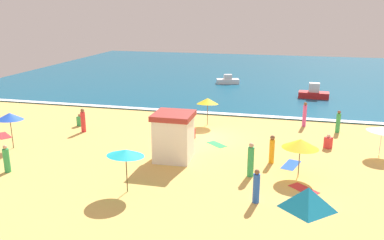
{
  "coord_description": "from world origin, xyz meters",
  "views": [
    {
      "loc": [
        5.41,
        -25.92,
        8.79
      ],
      "look_at": [
        -1.29,
        1.36,
        0.8
      ],
      "focal_mm": 37.48,
      "sensor_mm": 36.0,
      "label": 1
    }
  ],
  "objects_px": {
    "beachgoer_6": "(256,187)",
    "beachgoer_10": "(305,114)",
    "beach_umbrella_4": "(126,153)",
    "beachgoer_0": "(83,121)",
    "beach_umbrella_3": "(301,144)",
    "beachgoer_5": "(192,133)",
    "beachgoer_2": "(338,122)",
    "small_boat_0": "(228,80)",
    "beachgoer_8": "(7,160)",
    "beachgoer_9": "(251,161)",
    "beachgoer_1": "(80,120)",
    "beach_umbrella_2": "(10,116)",
    "beach_tent": "(308,198)",
    "small_boat_1": "(314,93)",
    "lifeguard_cabana": "(174,136)",
    "beach_umbrella_1": "(382,129)",
    "beach_umbrella_0": "(208,101)",
    "beachgoer_7": "(272,149)",
    "beachgoer_4": "(328,142)"
  },
  "relations": [
    {
      "from": "beach_umbrella_2",
      "to": "beach_umbrella_3",
      "type": "bearing_deg",
      "value": -0.7
    },
    {
      "from": "beach_umbrella_4",
      "to": "beachgoer_9",
      "type": "xyz_separation_m",
      "value": [
        5.67,
        3.32,
        -1.15
      ]
    },
    {
      "from": "beach_umbrella_3",
      "to": "beachgoer_10",
      "type": "distance_m",
      "value": 9.79
    },
    {
      "from": "lifeguard_cabana",
      "to": "beach_umbrella_1",
      "type": "distance_m",
      "value": 12.53
    },
    {
      "from": "beachgoer_2",
      "to": "small_boat_0",
      "type": "distance_m",
      "value": 19.59
    },
    {
      "from": "beachgoer_9",
      "to": "small_boat_0",
      "type": "bearing_deg",
      "value": 101.5
    },
    {
      "from": "lifeguard_cabana",
      "to": "beach_umbrella_2",
      "type": "height_order",
      "value": "lifeguard_cabana"
    },
    {
      "from": "beachgoer_2",
      "to": "beachgoer_7",
      "type": "xyz_separation_m",
      "value": [
        -4.33,
        -7.11,
        0.05
      ]
    },
    {
      "from": "beachgoer_7",
      "to": "beach_umbrella_0",
      "type": "bearing_deg",
      "value": 127.53
    },
    {
      "from": "beachgoer_9",
      "to": "beachgoer_5",
      "type": "bearing_deg",
      "value": 130.4
    },
    {
      "from": "beach_umbrella_2",
      "to": "beach_umbrella_1",
      "type": "bearing_deg",
      "value": 10.47
    },
    {
      "from": "beachgoer_0",
      "to": "small_boat_0",
      "type": "xyz_separation_m",
      "value": [
        7.32,
        20.73,
        -0.37
      ]
    },
    {
      "from": "lifeguard_cabana",
      "to": "beach_umbrella_3",
      "type": "relative_size",
      "value": 1.1
    },
    {
      "from": "beachgoer_9",
      "to": "beachgoer_10",
      "type": "height_order",
      "value": "beachgoer_9"
    },
    {
      "from": "beach_umbrella_2",
      "to": "beachgoer_9",
      "type": "bearing_deg",
      "value": -3.0
    },
    {
      "from": "beachgoer_6",
      "to": "beachgoer_10",
      "type": "bearing_deg",
      "value": 79.52
    },
    {
      "from": "beachgoer_0",
      "to": "beachgoer_5",
      "type": "distance_m",
      "value": 8.03
    },
    {
      "from": "beachgoer_5",
      "to": "small_boat_1",
      "type": "bearing_deg",
      "value": 59.68
    },
    {
      "from": "beach_umbrella_2",
      "to": "lifeguard_cabana",
      "type": "bearing_deg",
      "value": 3.38
    },
    {
      "from": "beach_umbrella_4",
      "to": "beach_tent",
      "type": "xyz_separation_m",
      "value": [
        8.53,
        0.25,
        -1.5
      ]
    },
    {
      "from": "beach_tent",
      "to": "small_boat_1",
      "type": "xyz_separation_m",
      "value": [
        1.28,
        23.29,
        0.04
      ]
    },
    {
      "from": "beach_tent",
      "to": "beachgoer_9",
      "type": "distance_m",
      "value": 4.21
    },
    {
      "from": "beachgoer_1",
      "to": "beach_umbrella_2",
      "type": "bearing_deg",
      "value": -106.3
    },
    {
      "from": "beach_umbrella_4",
      "to": "beach_tent",
      "type": "distance_m",
      "value": 8.67
    },
    {
      "from": "beachgoer_9",
      "to": "beachgoer_6",
      "type": "bearing_deg",
      "value": -79.22
    },
    {
      "from": "beach_tent",
      "to": "beachgoer_10",
      "type": "distance_m",
      "value": 13.39
    },
    {
      "from": "beach_umbrella_3",
      "to": "beachgoer_5",
      "type": "relative_size",
      "value": 2.73
    },
    {
      "from": "beachgoer_8",
      "to": "small_boat_0",
      "type": "bearing_deg",
      "value": 74.7
    },
    {
      "from": "beachgoer_6",
      "to": "small_boat_0",
      "type": "distance_m",
      "value": 29.31
    },
    {
      "from": "beachgoer_8",
      "to": "lifeguard_cabana",
      "type": "bearing_deg",
      "value": 25.83
    },
    {
      "from": "beachgoer_9",
      "to": "lifeguard_cabana",
      "type": "bearing_deg",
      "value": 163.09
    },
    {
      "from": "beach_tent",
      "to": "beachgoer_10",
      "type": "relative_size",
      "value": 1.03
    },
    {
      "from": "beach_umbrella_3",
      "to": "beachgoer_5",
      "type": "height_order",
      "value": "beach_umbrella_3"
    },
    {
      "from": "beachgoer_2",
      "to": "small_boat_1",
      "type": "relative_size",
      "value": 0.55
    },
    {
      "from": "beach_umbrella_4",
      "to": "beachgoer_0",
      "type": "relative_size",
      "value": 1.42
    },
    {
      "from": "beachgoer_4",
      "to": "small_boat_1",
      "type": "distance_m",
      "value": 14.61
    },
    {
      "from": "beach_umbrella_0",
      "to": "beach_umbrella_4",
      "type": "xyz_separation_m",
      "value": [
        -1.47,
        -12.29,
        0.17
      ]
    },
    {
      "from": "beachgoer_0",
      "to": "beachgoer_7",
      "type": "height_order",
      "value": "beachgoer_0"
    },
    {
      "from": "lifeguard_cabana",
      "to": "beach_umbrella_1",
      "type": "height_order",
      "value": "lifeguard_cabana"
    },
    {
      "from": "beachgoer_10",
      "to": "small_boat_0",
      "type": "height_order",
      "value": "beachgoer_10"
    },
    {
      "from": "beachgoer_7",
      "to": "beachgoer_8",
      "type": "relative_size",
      "value": 1.08
    },
    {
      "from": "beachgoer_8",
      "to": "beachgoer_0",
      "type": "bearing_deg",
      "value": 86.63
    },
    {
      "from": "lifeguard_cabana",
      "to": "small_boat_0",
      "type": "distance_m",
      "value": 24.4
    },
    {
      "from": "beachgoer_4",
      "to": "beach_tent",
      "type": "bearing_deg",
      "value": -100.03
    },
    {
      "from": "beachgoer_7",
      "to": "beachgoer_5",
      "type": "bearing_deg",
      "value": 150.4
    },
    {
      "from": "beachgoer_9",
      "to": "small_boat_0",
      "type": "xyz_separation_m",
      "value": [
        -5.25,
        25.79,
        -0.43
      ]
    },
    {
      "from": "lifeguard_cabana",
      "to": "beach_umbrella_0",
      "type": "xyz_separation_m",
      "value": [
        0.48,
        7.54,
        0.42
      ]
    },
    {
      "from": "beachgoer_8",
      "to": "small_boat_0",
      "type": "distance_m",
      "value": 29.45
    },
    {
      "from": "beachgoer_6",
      "to": "beachgoer_10",
      "type": "xyz_separation_m",
      "value": [
        2.45,
        13.26,
        0.14
      ]
    },
    {
      "from": "beachgoer_5",
      "to": "beachgoer_6",
      "type": "relative_size",
      "value": 0.58
    }
  ]
}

